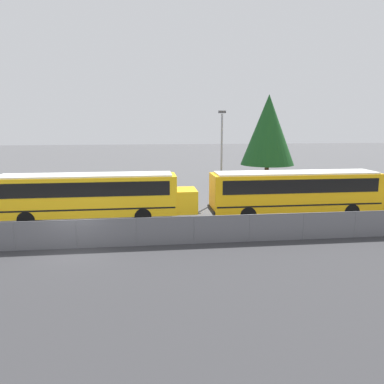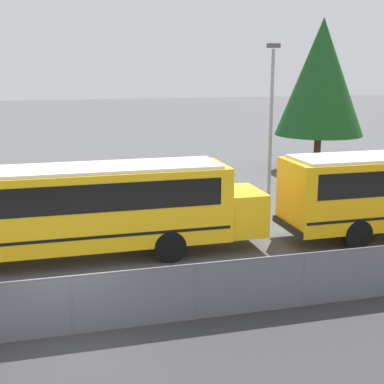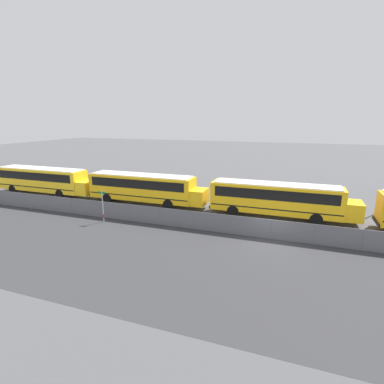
{
  "view_description": "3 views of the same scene",
  "coord_description": "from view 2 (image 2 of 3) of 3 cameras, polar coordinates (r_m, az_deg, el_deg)",
  "views": [
    {
      "loc": [
        3.67,
        -19.33,
        6.43
      ],
      "look_at": [
        6.81,
        5.98,
        1.76
      ],
      "focal_mm": 35.0,
      "sensor_mm": 36.0,
      "label": 1
    },
    {
      "loc": [
        -0.28,
        -12.34,
        6.41
      ],
      "look_at": [
        4.44,
        5.28,
        2.14
      ],
      "focal_mm": 50.0,
      "sensor_mm": 36.0,
      "label": 2
    },
    {
      "loc": [
        1.58,
        -22.07,
        8.87
      ],
      "look_at": [
        -7.98,
        4.68,
        1.94
      ],
      "focal_mm": 28.0,
      "sensor_mm": 36.0,
      "label": 3
    }
  ],
  "objects": [
    {
      "name": "ground_plane",
      "position": [
        13.91,
        -12.55,
        -14.61
      ],
      "size": [
        200.0,
        200.0,
        0.0
      ],
      "primitive_type": "plane",
      "color": "#4C4C4F"
    },
    {
      "name": "fence",
      "position": [
        13.56,
        -12.72,
        -11.65
      ],
      "size": [
        80.4,
        0.07,
        1.55
      ],
      "color": "#9EA0A5",
      "rests_on": "ground_plane"
    },
    {
      "name": "school_bus_2",
      "position": [
        18.3,
        -13.36,
        -1.4
      ],
      "size": [
        13.11,
        2.46,
        3.2
      ],
      "color": "yellow",
      "rests_on": "ground_plane"
    },
    {
      "name": "light_pole",
      "position": [
        25.84,
        8.45,
        7.95
      ],
      "size": [
        0.6,
        0.24,
        7.48
      ],
      "color": "gray",
      "rests_on": "ground_plane"
    },
    {
      "name": "tree_0",
      "position": [
        34.7,
        13.61,
        11.8
      ],
      "size": [
        5.49,
        5.49,
        9.37
      ],
      "color": "#51381E",
      "rests_on": "ground_plane"
    }
  ]
}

